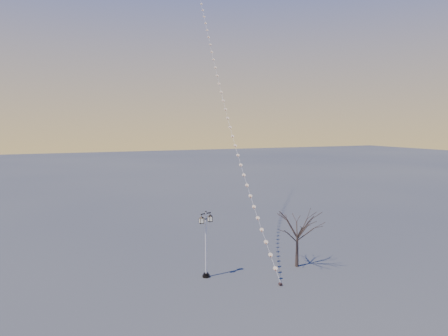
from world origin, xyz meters
TOP-DOWN VIEW (x-y plane):
  - ground at (0.00, 0.00)m, footprint 300.00×300.00m
  - street_lamp at (-1.94, 2.84)m, footprint 1.20×0.70m
  - bare_tree at (5.44, 2.15)m, footprint 2.70×2.70m
  - kite_train at (5.38, 16.17)m, footprint 6.90×34.35m

SIDE VIEW (x-z plane):
  - ground at x=0.00m, z-range 0.00..0.00m
  - street_lamp at x=-1.94m, z-range 0.26..5.19m
  - bare_tree at x=5.44m, z-range 0.87..5.34m
  - kite_train at x=5.38m, z-range -0.09..30.32m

